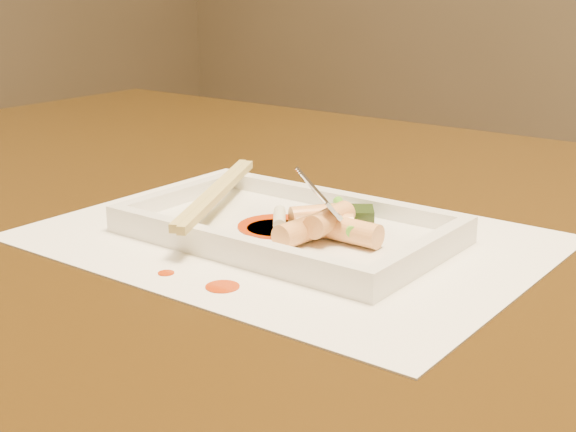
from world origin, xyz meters
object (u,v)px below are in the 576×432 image
Objects in this scene: chopstick_a at (213,191)px; table at (289,302)px; placemat at (288,238)px; plate_base at (288,232)px; fork at (376,146)px.

table is at bearing 76.83° from chopstick_a.
plate_base is (-0.00, 0.00, 0.00)m from placemat.
plate_base is at bearing 180.00° from placemat.
chopstick_a reaches higher than plate_base.
plate_base is 1.86× the size of fork.
plate_base is 0.08m from chopstick_a.
placemat is at bearing 0.00° from chopstick_a.
chopstick_a is (-0.08, 0.00, 0.03)m from placemat.
fork is (0.07, 0.02, 0.08)m from plate_base.
plate_base is (0.06, -0.08, 0.11)m from table.
fork is at bearing -26.72° from table.
chopstick_a is at bearing 180.00° from placemat.
table is 0.24m from fork.
plate_base is 1.19× the size of chopstick_a.
fork reaches higher than plate_base.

